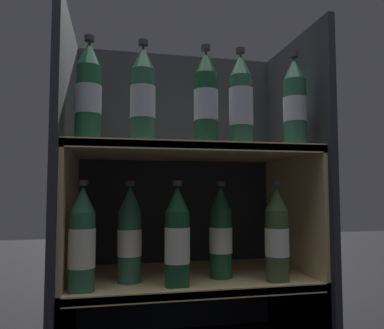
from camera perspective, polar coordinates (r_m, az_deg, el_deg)
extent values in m
cube|color=#23262B|center=(1.34, -2.34, -3.64)|extent=(0.74, 0.02, 0.97)
cube|color=#23262B|center=(1.12, -18.91, -3.36)|extent=(0.02, 0.44, 0.97)
cube|color=#23262B|center=(1.26, 15.69, -3.47)|extent=(0.02, 0.44, 0.97)
cube|color=#DBBC84|center=(1.16, -0.62, -16.77)|extent=(0.70, 0.40, 0.02)
cube|color=#DBBC84|center=(0.99, 1.59, -19.10)|extent=(0.70, 0.02, 0.03)
cube|color=#DBBC84|center=(1.18, -18.53, -22.11)|extent=(0.01, 0.40, 0.21)
cube|color=#DBBC84|center=(1.30, 15.36, -20.42)|extent=(0.01, 0.40, 0.21)
cube|color=#DBBC84|center=(1.14, -0.61, 1.79)|extent=(0.70, 0.40, 0.02)
cube|color=#DBBC84|center=(0.96, 1.54, 2.89)|extent=(0.70, 0.02, 0.03)
cube|color=#DBBC84|center=(1.14, -18.31, -13.16)|extent=(0.01, 0.40, 0.58)
cube|color=#DBBC84|center=(1.26, 15.20, -12.28)|extent=(0.01, 0.40, 0.58)
cylinder|color=#1E5638|center=(1.00, -15.54, 8.91)|extent=(0.06, 0.06, 0.19)
cylinder|color=#ADB2C1|center=(1.00, -15.53, 9.45)|extent=(0.07, 0.07, 0.07)
cone|color=#1E5638|center=(1.04, -15.40, 15.95)|extent=(0.06, 0.06, 0.07)
cylinder|color=#333338|center=(1.05, -15.35, 18.02)|extent=(0.03, 0.03, 0.01)
cylinder|color=#285B42|center=(1.00, -7.52, 8.79)|extent=(0.06, 0.06, 0.19)
cylinder|color=#ADB2C1|center=(1.00, -7.51, 9.33)|extent=(0.07, 0.07, 0.08)
cone|color=#285B42|center=(1.04, -7.45, 15.83)|extent=(0.06, 0.06, 0.07)
cylinder|color=#333338|center=(1.05, -7.43, 17.90)|extent=(0.03, 0.03, 0.01)
cylinder|color=#194C2D|center=(1.03, 2.15, 8.43)|extent=(0.06, 0.06, 0.19)
cylinder|color=#ADB2C1|center=(1.03, 2.14, 8.95)|extent=(0.07, 0.07, 0.08)
cone|color=#194C2D|center=(1.06, 2.13, 15.31)|extent=(0.06, 0.06, 0.07)
cylinder|color=#333338|center=(1.08, 2.12, 17.33)|extent=(0.03, 0.03, 0.01)
cylinder|color=#285B42|center=(1.06, 7.48, 8.12)|extent=(0.06, 0.06, 0.19)
cylinder|color=#ADB2C1|center=(1.06, 7.48, 8.64)|extent=(0.07, 0.07, 0.11)
cone|color=#285B42|center=(1.09, 7.42, 14.84)|extent=(0.06, 0.06, 0.07)
cylinder|color=#333338|center=(1.10, 7.40, 16.82)|extent=(0.03, 0.03, 0.01)
cylinder|color=#285B42|center=(1.12, 15.43, 7.54)|extent=(0.06, 0.06, 0.19)
cylinder|color=#ADB2C1|center=(1.12, 15.42, 8.03)|extent=(0.07, 0.07, 0.07)
cone|color=#285B42|center=(1.15, 15.30, 13.91)|extent=(0.06, 0.06, 0.07)
cylinder|color=#333338|center=(1.17, 15.26, 15.80)|extent=(0.03, 0.03, 0.01)
cylinder|color=#285B42|center=(0.99, -16.44, -12.64)|extent=(0.06, 0.06, 0.19)
cylinder|color=silver|center=(0.99, -16.43, -12.08)|extent=(0.07, 0.07, 0.10)
cone|color=#285B42|center=(0.98, -16.29, -5.06)|extent=(0.06, 0.06, 0.07)
cylinder|color=#333338|center=(0.98, -16.25, -2.69)|extent=(0.03, 0.03, 0.01)
cylinder|color=#144228|center=(1.00, -2.26, -12.71)|extent=(0.06, 0.06, 0.19)
cylinder|color=silver|center=(1.00, -2.26, -12.16)|extent=(0.07, 0.07, 0.09)
cone|color=#144228|center=(0.99, -2.24, -5.21)|extent=(0.06, 0.06, 0.07)
cylinder|color=#333338|center=(0.99, -2.23, -2.86)|extent=(0.03, 0.03, 0.01)
cylinder|color=#384C28|center=(1.08, 12.83, -11.95)|extent=(0.06, 0.06, 0.19)
cylinder|color=silver|center=(1.08, 12.82, -11.44)|extent=(0.07, 0.07, 0.08)
cone|color=#384C28|center=(1.07, 12.72, -5.02)|extent=(0.06, 0.06, 0.07)
cylinder|color=#333338|center=(1.07, 12.69, -2.86)|extent=(0.03, 0.03, 0.01)
cylinder|color=#285B42|center=(1.06, -9.49, -12.15)|extent=(0.06, 0.06, 0.19)
cylinder|color=silver|center=(1.06, -9.49, -11.63)|extent=(0.07, 0.07, 0.07)
cone|color=#285B42|center=(1.05, -9.41, -5.09)|extent=(0.06, 0.06, 0.07)
cylinder|color=#333338|center=(1.05, -9.39, -2.88)|extent=(0.03, 0.03, 0.01)
cylinder|color=#194C2D|center=(1.10, 4.41, -11.88)|extent=(0.06, 0.06, 0.19)
cylinder|color=silver|center=(1.10, 4.41, -11.38)|extent=(0.07, 0.07, 0.07)
cone|color=#194C2D|center=(1.09, 4.38, -5.08)|extent=(0.06, 0.06, 0.07)
cylinder|color=#333338|center=(1.09, 4.37, -2.96)|extent=(0.03, 0.03, 0.01)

